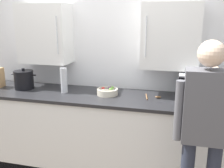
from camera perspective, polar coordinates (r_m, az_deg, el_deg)
back_wall_tiled at (r=3.14m, az=-0.90°, el=7.89°), size 3.83×0.44×2.74m
counter_unit at (r=3.08m, az=-2.52°, el=-10.72°), size 3.14×0.69×0.93m
microwave_oven at (r=2.81m, az=19.68°, el=-0.78°), size 0.56×0.39×0.30m
fruit_bowl at (r=2.91m, az=-0.98°, el=-1.59°), size 0.24×0.24×0.10m
thermos_flask at (r=3.02m, az=-10.63°, el=0.86°), size 0.08×0.08×0.29m
wooden_spoon at (r=2.85m, az=9.09°, el=-2.84°), size 0.18×0.19×0.02m
stock_pot at (r=3.31m, az=-18.98°, el=0.91°), size 0.33×0.23×0.25m
person_figure at (r=2.15m, az=19.78°, el=-8.49°), size 0.44×0.54×1.63m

